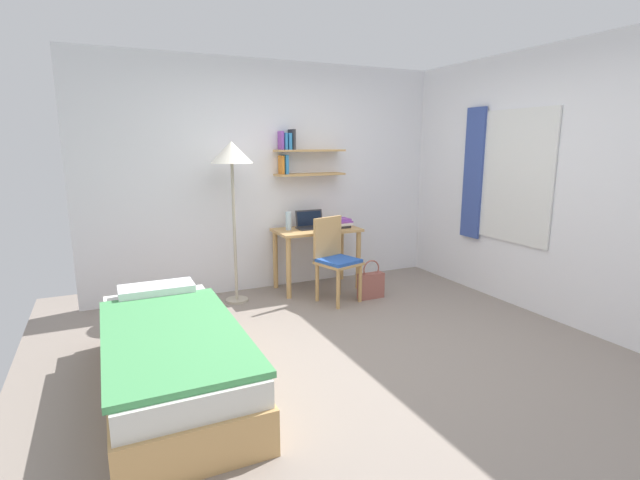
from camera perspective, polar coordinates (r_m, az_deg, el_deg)
ground_plane at (r=4.06m, az=5.39°, el=-12.97°), size 5.28×5.28×0.00m
wall_back at (r=5.54m, az=-5.01°, el=7.66°), size 4.40×0.27×2.60m
wall_right at (r=5.07m, az=25.68°, el=6.18°), size 0.10×4.40×2.60m
bed at (r=3.50m, az=-17.54°, el=-13.35°), size 0.86×2.00×0.54m
desk at (r=5.47m, az=-0.39°, el=-0.11°), size 0.97×0.52×0.72m
desk_chair at (r=5.06m, az=1.82°, el=-2.01°), size 0.49×0.50×0.91m
standing_lamp at (r=4.97m, az=-10.67°, el=9.55°), size 0.44×0.44×1.71m
laptop at (r=5.48m, az=-1.14°, el=2.01°), size 0.34×0.21×0.21m
water_bottle at (r=5.37m, az=-3.85°, el=2.35°), size 0.07×0.07×0.21m
book_stack at (r=5.54m, az=2.62°, el=2.13°), size 0.20×0.25×0.11m
handbag at (r=5.25m, az=6.20°, el=-5.40°), size 0.29×0.11×0.43m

